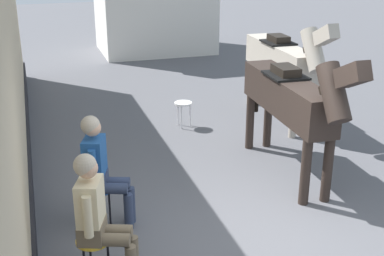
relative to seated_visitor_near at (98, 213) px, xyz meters
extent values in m
plane|color=#56565B|center=(1.75, 3.04, -0.78)|extent=(40.00, 40.00, 0.00)
cube|color=#CCB793|center=(-0.80, 1.54, 0.92)|extent=(0.30, 14.00, 3.40)
cube|color=black|center=(-0.78, 1.54, -0.60)|extent=(0.34, 14.00, 0.36)
cube|color=silver|center=(3.15, 10.58, 0.52)|extent=(3.20, 2.40, 2.60)
cylinder|color=gold|center=(-0.06, 0.02, -0.31)|extent=(0.34, 0.34, 0.03)
cylinder|color=black|center=(-0.09, 0.16, -0.55)|extent=(0.02, 0.02, 0.45)
cube|color=brown|center=(-0.06, 0.02, -0.20)|extent=(0.33, 0.38, 0.20)
cube|color=beige|center=(-0.06, 0.02, 0.12)|extent=(0.32, 0.39, 0.44)
sphere|color=tan|center=(-0.06, 0.02, 0.47)|extent=(0.20, 0.20, 0.20)
sphere|color=#B2A38E|center=(-0.08, 0.03, 0.50)|extent=(0.22, 0.22, 0.22)
cylinder|color=brown|center=(0.15, 0.03, -0.25)|extent=(0.40, 0.25, 0.13)
cylinder|color=brown|center=(0.09, -0.12, -0.25)|extent=(0.40, 0.25, 0.13)
cylinder|color=beige|center=(0.03, 0.20, 0.07)|extent=(0.09, 0.09, 0.42)
cylinder|color=beige|center=(-0.11, -0.17, 0.07)|extent=(0.09, 0.09, 0.42)
cylinder|color=#194C99|center=(0.12, 1.09, -0.31)|extent=(0.34, 0.34, 0.03)
cylinder|color=black|center=(0.25, 1.04, -0.55)|extent=(0.02, 0.02, 0.45)
cylinder|color=black|center=(0.10, 1.23, -0.55)|extent=(0.02, 0.02, 0.45)
cylinder|color=black|center=(0.01, 1.00, -0.55)|extent=(0.02, 0.02, 0.45)
cube|color=#2D3851|center=(0.12, 1.09, -0.20)|extent=(0.33, 0.38, 0.20)
cube|color=#1E4C8C|center=(0.12, 1.09, 0.12)|extent=(0.32, 0.39, 0.44)
sphere|color=tan|center=(0.12, 1.09, 0.47)|extent=(0.20, 0.20, 0.20)
sphere|color=#B2A38E|center=(0.10, 1.09, 0.50)|extent=(0.22, 0.22, 0.22)
cylinder|color=#2D3851|center=(0.33, 1.10, -0.25)|extent=(0.40, 0.25, 0.13)
cylinder|color=#2D3851|center=(0.51, 1.03, -0.55)|extent=(0.11, 0.11, 0.46)
cylinder|color=#2D3851|center=(0.27, 0.95, -0.25)|extent=(0.40, 0.25, 0.13)
cylinder|color=#2D3851|center=(0.45, 0.88, -0.55)|extent=(0.11, 0.11, 0.46)
cylinder|color=#1E4C8C|center=(0.21, 1.27, 0.07)|extent=(0.09, 0.09, 0.42)
cylinder|color=#1E4C8C|center=(0.07, 0.89, 0.07)|extent=(0.09, 0.09, 0.42)
cube|color=#2D231E|center=(2.92, 1.78, 0.38)|extent=(0.53, 2.22, 0.52)
cylinder|color=#2D231E|center=(3.04, 0.79, -0.33)|extent=(0.13, 0.13, 0.90)
cylinder|color=#2D231E|center=(2.73, 0.80, -0.33)|extent=(0.13, 0.13, 0.90)
cylinder|color=#2D231E|center=(3.12, 2.73, -0.33)|extent=(0.13, 0.13, 0.90)
cylinder|color=#2D231E|center=(2.81, 2.74, -0.33)|extent=(0.13, 0.13, 0.90)
cylinder|color=#2D231E|center=(2.87, 0.58, 0.77)|extent=(0.31, 0.64, 0.73)
cube|color=#2D231E|center=(2.86, 0.24, 1.08)|extent=(0.20, 0.53, 0.40)
cube|color=black|center=(2.87, 0.60, 0.91)|extent=(0.07, 0.63, 0.48)
cylinder|color=black|center=(2.97, 2.92, 0.11)|extent=(0.10, 0.10, 0.65)
cube|color=black|center=(2.93, 1.88, 0.66)|extent=(0.52, 0.62, 0.03)
cube|color=black|center=(2.93, 1.88, 0.73)|extent=(0.30, 0.45, 0.12)
cube|color=#B2A899|center=(3.89, 3.93, 0.38)|extent=(0.50, 2.21, 0.52)
cylinder|color=#B2A899|center=(4.01, 2.95, -0.33)|extent=(0.13, 0.13, 0.90)
cylinder|color=#B2A899|center=(3.70, 2.95, -0.33)|extent=(0.13, 0.13, 0.90)
cylinder|color=#B2A899|center=(4.07, 4.88, -0.33)|extent=(0.13, 0.13, 0.90)
cylinder|color=#B2A899|center=(3.76, 4.89, -0.33)|extent=(0.13, 0.13, 0.90)
cylinder|color=#B2A899|center=(3.85, 2.73, 0.77)|extent=(0.30, 0.64, 0.73)
cube|color=#B2A899|center=(3.84, 2.39, 1.08)|extent=(0.19, 0.53, 0.40)
cube|color=black|center=(3.85, 2.75, 0.91)|extent=(0.06, 0.63, 0.48)
cylinder|color=black|center=(3.92, 5.07, 0.11)|extent=(0.10, 0.10, 0.65)
cube|color=black|center=(3.89, 4.03, 0.66)|extent=(0.52, 0.61, 0.03)
cube|color=black|center=(3.89, 4.03, 0.73)|extent=(0.29, 0.45, 0.12)
cylinder|color=white|center=(2.07, 4.03, -0.33)|extent=(0.32, 0.32, 0.03)
cylinder|color=silver|center=(2.20, 4.03, -0.56)|extent=(0.02, 0.02, 0.43)
cylinder|color=silver|center=(2.00, 4.14, -0.56)|extent=(0.02, 0.02, 0.43)
cylinder|color=silver|center=(2.00, 3.92, -0.56)|extent=(0.02, 0.02, 0.43)
camera|label=1|loc=(-0.45, -4.43, 2.52)|focal=48.34mm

